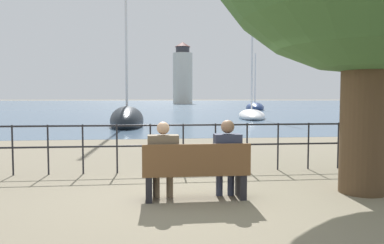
% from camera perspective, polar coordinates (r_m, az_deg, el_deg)
% --- Properties ---
extents(ground_plane, '(1000.00, 1000.00, 0.00)m').
position_cam_1_polar(ground_plane, '(6.08, 0.53, -11.60)').
color(ground_plane, '#7A705B').
extents(harbor_water, '(600.00, 300.00, 0.01)m').
position_cam_1_polar(harbor_water, '(164.74, -6.12, 3.03)').
color(harbor_water, '#47607A').
rests_on(harbor_water, ground_plane).
extents(park_bench, '(1.67, 0.45, 0.90)m').
position_cam_1_polar(park_bench, '(5.92, 0.61, -7.76)').
color(park_bench, brown).
rests_on(park_bench, ground_plane).
extents(seated_person_left, '(0.48, 0.35, 1.23)m').
position_cam_1_polar(seated_person_left, '(5.91, -4.41, -5.33)').
color(seated_person_left, brown).
rests_on(seated_person_left, ground_plane).
extents(seated_person_right, '(0.43, 0.35, 1.26)m').
position_cam_1_polar(seated_person_right, '(6.03, 5.36, -5.04)').
color(seated_person_right, '#2D3347').
rests_on(seated_person_right, ground_plane).
extents(promenade_railing, '(15.64, 0.04, 1.05)m').
position_cam_1_polar(promenade_railing, '(8.12, -1.34, -2.77)').
color(promenade_railing, black).
rests_on(promenade_railing, ground_plane).
extents(sailboat_0, '(2.09, 6.74, 12.00)m').
position_cam_1_polar(sailboat_0, '(22.16, -9.87, 0.42)').
color(sailboat_0, black).
rests_on(sailboat_0, ground_plane).
extents(sailboat_1, '(4.00, 9.16, 11.03)m').
position_cam_1_polar(sailboat_1, '(31.16, 9.06, 1.10)').
color(sailboat_1, white).
rests_on(sailboat_1, ground_plane).
extents(sailboat_2, '(3.71, 7.30, 8.36)m').
position_cam_1_polar(sailboat_2, '(53.42, 9.55, 2.19)').
color(sailboat_2, navy).
rests_on(sailboat_2, ground_plane).
extents(harbor_lighthouse, '(5.86, 5.86, 18.47)m').
position_cam_1_polar(harbor_lighthouse, '(113.16, -1.43, 7.14)').
color(harbor_lighthouse, beige).
rests_on(harbor_lighthouse, ground_plane).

